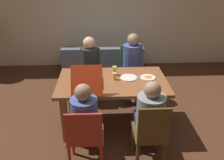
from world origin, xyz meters
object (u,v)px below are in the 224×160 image
at_px(person_0, 133,62).
at_px(chair_3, 91,71).
at_px(couch, 103,64).
at_px(dining_table, 112,87).
at_px(plate_1, 129,78).
at_px(chair_1, 151,135).
at_px(plate_0, 148,77).
at_px(person_2, 85,117).
at_px(drinking_glass_1, 114,76).
at_px(person_3, 90,64).
at_px(chair_2, 85,137).
at_px(pizza_box_0, 88,82).
at_px(drinking_glass_0, 115,71).
at_px(person_1, 149,114).
at_px(chair_0, 131,69).

relative_size(person_0, chair_3, 1.33).
bearing_deg(couch, dining_table, -86.27).
height_order(dining_table, plate_1, plate_1).
relative_size(chair_1, plate_0, 4.06).
distance_m(person_2, drinking_glass_1, 0.91).
bearing_deg(person_3, chair_2, -90.00).
height_order(pizza_box_0, drinking_glass_0, pizza_box_0).
xyz_separation_m(person_2, plate_0, (0.91, 0.84, 0.12)).
bearing_deg(drinking_glass_1, person_1, -64.63).
xyz_separation_m(chair_3, plate_1, (0.62, -0.91, 0.28)).
height_order(chair_2, person_3, person_3).
relative_size(pizza_box_0, drinking_glass_1, 6.13).
bearing_deg(drinking_glass_1, couch, 94.75).
bearing_deg(chair_1, person_1, 90.00).
bearing_deg(chair_0, person_2, -113.94).
bearing_deg(person_3, chair_1, -66.03).
bearing_deg(chair_1, couch, 100.72).
xyz_separation_m(person_0, person_3, (-0.78, -0.01, -0.03)).
bearing_deg(chair_2, chair_3, 90.00).
bearing_deg(chair_2, couch, 85.16).
xyz_separation_m(chair_0, pizza_box_0, (-0.76, -1.13, 0.30)).
relative_size(chair_2, person_2, 0.78).
distance_m(chair_1, chair_2, 0.78).
distance_m(dining_table, person_2, 0.86).
xyz_separation_m(person_0, pizza_box_0, (-0.76, -0.99, 0.10)).
distance_m(dining_table, plate_0, 0.56).
height_order(dining_table, person_0, person_0).
relative_size(person_1, person_2, 1.01).
relative_size(chair_0, drinking_glass_0, 7.02).
bearing_deg(person_2, chair_3, 90.00).
relative_size(person_1, chair_3, 1.24).
bearing_deg(plate_0, chair_2, -132.55).
distance_m(chair_0, chair_2, 2.07).
xyz_separation_m(chair_0, person_3, (-0.78, -0.15, 0.18)).
relative_size(chair_3, plate_1, 3.62).
bearing_deg(couch, plate_1, -78.50).
xyz_separation_m(person_1, person_3, (-0.78, 1.60, 0.03)).
bearing_deg(person_0, person_3, -179.15).
xyz_separation_m(chair_1, person_3, (-0.78, 1.75, 0.22)).
distance_m(chair_1, person_1, 0.24).
distance_m(person_1, drinking_glass_0, 1.05).
relative_size(plate_0, drinking_glass_1, 2.24).
distance_m(person_2, chair_3, 1.76).
xyz_separation_m(dining_table, person_2, (-0.37, -0.77, 0.00)).
bearing_deg(dining_table, pizza_box_0, -156.60).
bearing_deg(plate_1, person_2, -126.25).
distance_m(dining_table, plate_1, 0.29).
relative_size(plate_0, plate_1, 0.90).
distance_m(dining_table, drinking_glass_0, 0.27).
relative_size(chair_3, pizza_box_0, 1.47).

